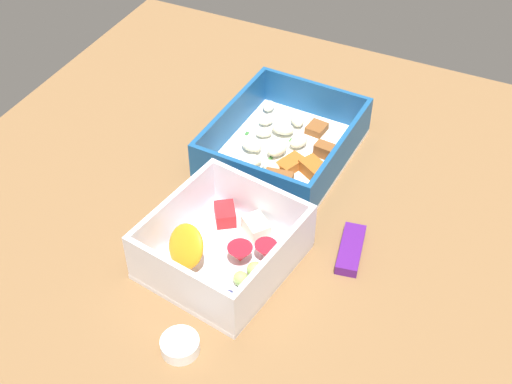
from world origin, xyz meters
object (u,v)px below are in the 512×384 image
Objects in this scene: fruit_bowl at (224,249)px; pasta_container at (283,146)px; candy_bar at (351,249)px; paper_cup_liner at (180,345)px.

pasta_container is at bearing -175.55° from fruit_bowl.
candy_bar is at bearing 50.99° from pasta_container.
pasta_container reaches higher than candy_bar.
paper_cup_liner is (19.05, -10.70, 0.13)cm from candy_bar.
fruit_bowl is 12.04cm from paper_cup_liner.
pasta_container is 5.27× the size of paper_cup_liner.
candy_bar is at bearing 120.85° from fruit_bowl.
candy_bar is 1.83× the size of paper_cup_liner.
candy_bar is (-7.16, 11.99, -1.58)cm from fruit_bowl.
pasta_container is 1.18× the size of fruit_bowl.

